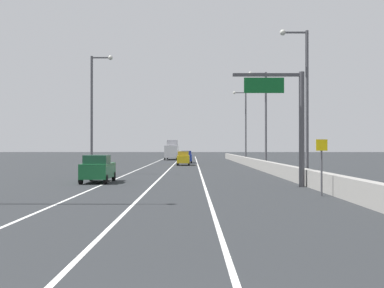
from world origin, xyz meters
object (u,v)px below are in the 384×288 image
at_px(car_green_0, 96,169).
at_px(car_yellow_1, 182,158).
at_px(speed_advisory_sign, 320,163).
at_px(lamp_post_right_fourth, 243,122).
at_px(lamp_post_right_second, 302,95).
at_px(box_truck, 170,151).
at_px(lamp_post_left_mid, 92,107).
at_px(lamp_post_right_third, 262,114).
at_px(overhead_sign_gantry, 289,114).
at_px(car_blue_2, 185,157).

bearing_deg(car_green_0, car_yellow_1, 79.94).
distance_m(speed_advisory_sign, lamp_post_right_fourth, 49.38).
height_order(speed_advisory_sign, lamp_post_right_second, lamp_post_right_second).
bearing_deg(car_yellow_1, box_truck, 95.75).
xyz_separation_m(speed_advisory_sign, lamp_post_left_mid, (-16.22, 20.01, 4.68)).
bearing_deg(lamp_post_right_third, lamp_post_right_second, -90.03).
height_order(speed_advisory_sign, car_green_0, speed_advisory_sign).
bearing_deg(lamp_post_left_mid, box_truck, 83.93).
distance_m(overhead_sign_gantry, lamp_post_right_fourth, 43.47).
xyz_separation_m(lamp_post_left_mid, box_truck, (5.29, 49.75, -4.64)).
xyz_separation_m(lamp_post_right_fourth, car_blue_2, (-9.14, 1.36, -5.46)).
distance_m(lamp_post_right_fourth, car_blue_2, 10.73).
distance_m(lamp_post_left_mid, car_green_0, 12.14).
bearing_deg(overhead_sign_gantry, lamp_post_left_mid, 137.88).
height_order(speed_advisory_sign, lamp_post_right_fourth, lamp_post_right_fourth).
distance_m(overhead_sign_gantry, speed_advisory_sign, 6.48).
bearing_deg(lamp_post_left_mid, lamp_post_right_second, -29.23).
xyz_separation_m(speed_advisory_sign, lamp_post_right_third, (1.49, 29.63, 4.68)).
bearing_deg(lamp_post_right_fourth, car_yellow_1, -140.42).
relative_size(overhead_sign_gantry, car_blue_2, 1.63).
xyz_separation_m(lamp_post_right_second, car_yellow_1, (-9.55, 31.21, -5.46)).
bearing_deg(overhead_sign_gantry, car_green_0, 164.44).
relative_size(lamp_post_left_mid, box_truck, 1.15).
xyz_separation_m(lamp_post_right_third, car_blue_2, (-9.23, 20.87, -5.46)).
xyz_separation_m(lamp_post_right_third, box_truck, (-12.42, 40.14, -4.64)).
bearing_deg(lamp_post_right_third, overhead_sign_gantry, -94.63).
xyz_separation_m(speed_advisory_sign, car_blue_2, (-7.74, 50.50, -0.78)).
bearing_deg(box_truck, lamp_post_left_mid, -96.07).
height_order(lamp_post_right_fourth, box_truck, lamp_post_right_fourth).
xyz_separation_m(speed_advisory_sign, car_green_0, (-13.72, 9.44, -0.76)).
height_order(lamp_post_right_fourth, car_green_0, lamp_post_right_fourth).
distance_m(lamp_post_right_second, lamp_post_left_mid, 20.28).
distance_m(lamp_post_right_fourth, box_truck, 24.47).
bearing_deg(box_truck, car_green_0, -92.65).
distance_m(lamp_post_right_third, lamp_post_right_fourth, 19.52).
relative_size(lamp_post_right_second, car_blue_2, 2.46).
bearing_deg(car_yellow_1, lamp_post_right_second, -72.99).
height_order(lamp_post_right_second, box_truck, lamp_post_right_second).
distance_m(speed_advisory_sign, car_green_0, 16.68).
bearing_deg(lamp_post_right_fourth, overhead_sign_gantry, -92.42).
distance_m(car_yellow_1, car_blue_2, 9.18).
xyz_separation_m(lamp_post_right_third, lamp_post_right_fourth, (-0.10, 19.52, 0.00)).
xyz_separation_m(overhead_sign_gantry, car_green_0, (-13.28, 3.70, -3.73)).
relative_size(overhead_sign_gantry, lamp_post_left_mid, 0.66).
xyz_separation_m(speed_advisory_sign, lamp_post_right_second, (1.48, 10.11, 4.68)).
bearing_deg(overhead_sign_gantry, car_blue_2, 99.27).
bearing_deg(box_truck, speed_advisory_sign, -81.10).
height_order(lamp_post_left_mid, car_yellow_1, lamp_post_left_mid).
bearing_deg(box_truck, overhead_sign_gantry, -80.70).
bearing_deg(car_green_0, car_blue_2, 81.72).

